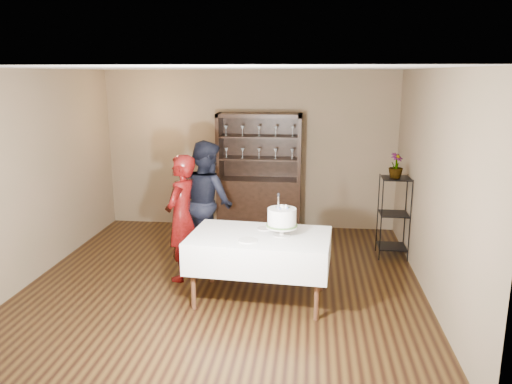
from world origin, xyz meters
TOP-DOWN VIEW (x-y plane):
  - floor at (0.00, 0.00)m, footprint 5.00×5.00m
  - ceiling at (0.00, 0.00)m, footprint 5.00×5.00m
  - back_wall at (0.00, 2.50)m, footprint 5.00×0.02m
  - wall_left at (-2.50, 0.00)m, footprint 0.02×5.00m
  - wall_right at (2.50, 0.00)m, footprint 0.02×5.00m
  - china_hutch at (0.20, 2.25)m, footprint 1.40×0.48m
  - plant_etagere at (2.28, 1.20)m, footprint 0.42×0.42m
  - cake_table at (0.50, -0.47)m, footprint 1.69×1.11m
  - woman at (-0.57, 0.07)m, footprint 0.51×0.67m
  - man at (-0.39, 0.75)m, footprint 1.06×1.07m
  - cake at (0.75, -0.46)m, footprint 0.37×0.37m
  - plate_near at (0.39, -0.70)m, footprint 0.28×0.28m
  - plate_far at (0.53, -0.24)m, footprint 0.21×0.21m
  - potted_plant at (2.26, 1.18)m, footprint 0.28×0.28m

SIDE VIEW (x-z plane):
  - floor at x=0.00m, z-range 0.00..0.00m
  - cake_table at x=0.50m, z-range 0.21..1.03m
  - plant_etagere at x=2.28m, z-range 0.05..1.25m
  - china_hutch at x=0.20m, z-range -0.34..1.66m
  - plate_near at x=0.39m, z-range 0.81..0.83m
  - plate_far at x=0.53m, z-range 0.81..0.83m
  - woman at x=-0.57m, z-range 0.00..1.65m
  - man at x=-0.39m, z-range 0.00..1.74m
  - cake at x=0.75m, z-range 0.76..1.27m
  - back_wall at x=0.00m, z-range 0.00..2.70m
  - wall_left at x=-2.50m, z-range 0.00..2.70m
  - wall_right at x=2.50m, z-range 0.00..2.70m
  - potted_plant at x=2.26m, z-range 1.19..1.54m
  - ceiling at x=0.00m, z-range 2.70..2.70m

